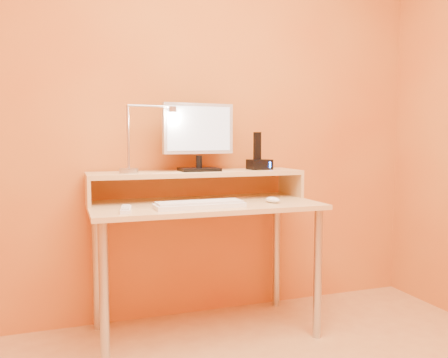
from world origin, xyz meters
name	(u,v)px	position (x,y,z in m)	size (l,w,h in m)	color
wall_back	(188,107)	(0.00, 1.50, 1.25)	(3.00, 0.04, 2.50)	#C67B2E
desk_leg_fl	(104,297)	(-0.55, 0.93, 0.35)	(0.04, 0.04, 0.69)	#AFAFB3
desk_leg_fr	(318,274)	(0.55, 0.93, 0.35)	(0.04, 0.04, 0.69)	#AFAFB3
desk_leg_bl	(97,268)	(-0.55, 1.43, 0.35)	(0.04, 0.04, 0.69)	#AFAFB3
desk_leg_br	(276,252)	(0.55, 1.43, 0.35)	(0.04, 0.04, 0.69)	#AFAFB3
desk_lower	(204,205)	(0.00, 1.18, 0.71)	(1.20, 0.60, 0.03)	tan
shelf_riser_left	(88,191)	(-0.59, 1.33, 0.79)	(0.02, 0.30, 0.14)	tan
shelf_riser_right	(291,184)	(0.59, 1.33, 0.79)	(0.02, 0.30, 0.14)	tan
desk_shelf	(197,173)	(0.00, 1.33, 0.87)	(1.20, 0.30, 0.03)	tan
monitor_foot	(199,169)	(0.01, 1.33, 0.89)	(0.22, 0.16, 0.02)	black
monitor_neck	(199,162)	(0.01, 1.33, 0.93)	(0.04, 0.04, 0.07)	black
monitor_panel	(198,129)	(0.01, 1.34, 1.12)	(0.41, 0.04, 0.28)	#B5B5B6
monitor_back	(197,129)	(0.01, 1.36, 1.12)	(0.37, 0.01, 0.24)	black
monitor_screen	(199,129)	(0.01, 1.32, 1.12)	(0.38, 0.00, 0.24)	silver
lamp_base	(129,171)	(-0.38, 1.30, 0.89)	(0.10, 0.10, 0.03)	#AFAFB3
lamp_post	(128,137)	(-0.38, 1.30, 1.07)	(0.01, 0.01, 0.33)	#AFAFB3
lamp_arm	(150,106)	(-0.26, 1.30, 1.24)	(0.01, 0.01, 0.24)	#AFAFB3
lamp_head	(173,109)	(-0.14, 1.30, 1.22)	(0.04, 0.04, 0.03)	#AFAFB3
lamp_bulb	(173,112)	(-0.14, 1.30, 1.20)	(0.03, 0.03, 0.00)	#FFEAC6
phone_dock	(259,165)	(0.38, 1.33, 0.91)	(0.13, 0.10, 0.06)	black
phone_handset	(257,146)	(0.37, 1.33, 1.02)	(0.04, 0.03, 0.16)	black
phone_led	(270,165)	(0.43, 1.28, 0.91)	(0.01, 0.00, 0.04)	#2381FF
keyboard	(200,205)	(-0.07, 1.02, 0.73)	(0.45, 0.14, 0.02)	white
mouse	(273,200)	(0.34, 1.06, 0.74)	(0.05, 0.09, 0.03)	white
remote_control	(126,210)	(-0.43, 1.02, 0.73)	(0.05, 0.17, 0.02)	white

